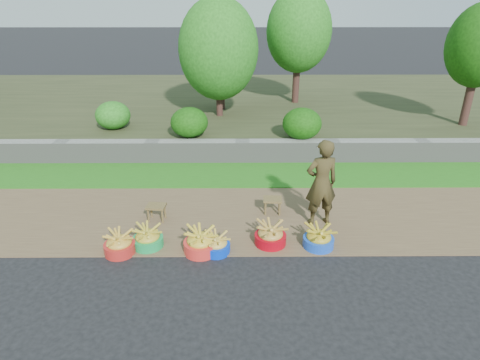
{
  "coord_description": "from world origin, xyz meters",
  "views": [
    {
      "loc": [
        -0.12,
        -5.28,
        3.7
      ],
      "look_at": [
        -0.08,
        1.3,
        0.75
      ],
      "focal_mm": 30.0,
      "sensor_mm": 36.0,
      "label": 1
    }
  ],
  "objects_px": {
    "basin_a": "(119,244)",
    "vendor_woman": "(321,183)",
    "stool_right": "(273,201)",
    "basin_f": "(319,238)",
    "stool_left": "(156,208)",
    "basin_d": "(216,244)",
    "basin_b": "(148,238)",
    "basin_e": "(270,235)",
    "basin_c": "(201,242)"
  },
  "relations": [
    {
      "from": "basin_a",
      "to": "vendor_woman",
      "type": "bearing_deg",
      "value": 15.18
    },
    {
      "from": "basin_d",
      "to": "stool_right",
      "type": "distance_m",
      "value": 1.62
    },
    {
      "from": "basin_d",
      "to": "stool_right",
      "type": "xyz_separation_m",
      "value": [
        1.0,
        1.27,
        0.11
      ]
    },
    {
      "from": "basin_f",
      "to": "basin_e",
      "type": "bearing_deg",
      "value": 173.42
    },
    {
      "from": "basin_b",
      "to": "basin_e",
      "type": "bearing_deg",
      "value": 1.62
    },
    {
      "from": "basin_d",
      "to": "stool_left",
      "type": "height_order",
      "value": "basin_d"
    },
    {
      "from": "basin_a",
      "to": "basin_c",
      "type": "relative_size",
      "value": 0.91
    },
    {
      "from": "basin_e",
      "to": "stool_right",
      "type": "relative_size",
      "value": 1.45
    },
    {
      "from": "basin_c",
      "to": "vendor_woman",
      "type": "bearing_deg",
      "value": 23.39
    },
    {
      "from": "vendor_woman",
      "to": "basin_a",
      "type": "bearing_deg",
      "value": 3.91
    },
    {
      "from": "basin_c",
      "to": "basin_b",
      "type": "bearing_deg",
      "value": 170.06
    },
    {
      "from": "basin_f",
      "to": "stool_right",
      "type": "relative_size",
      "value": 1.39
    },
    {
      "from": "basin_b",
      "to": "basin_f",
      "type": "relative_size",
      "value": 0.99
    },
    {
      "from": "basin_e",
      "to": "vendor_woman",
      "type": "xyz_separation_m",
      "value": [
        0.92,
        0.68,
        0.63
      ]
    },
    {
      "from": "basin_d",
      "to": "basin_f",
      "type": "distance_m",
      "value": 1.67
    },
    {
      "from": "stool_right",
      "to": "basin_a",
      "type": "bearing_deg",
      "value": -153.33
    },
    {
      "from": "basin_f",
      "to": "vendor_woman",
      "type": "bearing_deg",
      "value": 79.74
    },
    {
      "from": "basin_e",
      "to": "stool_left",
      "type": "height_order",
      "value": "basin_e"
    },
    {
      "from": "basin_c",
      "to": "stool_right",
      "type": "bearing_deg",
      "value": 45.14
    },
    {
      "from": "basin_f",
      "to": "stool_right",
      "type": "distance_m",
      "value": 1.32
    },
    {
      "from": "basin_d",
      "to": "stool_right",
      "type": "relative_size",
      "value": 1.23
    },
    {
      "from": "basin_a",
      "to": "basin_e",
      "type": "bearing_deg",
      "value": 5.41
    },
    {
      "from": "basin_c",
      "to": "stool_right",
      "type": "height_order",
      "value": "basin_c"
    },
    {
      "from": "basin_a",
      "to": "stool_right",
      "type": "height_order",
      "value": "basin_a"
    },
    {
      "from": "stool_left",
      "to": "basin_d",
      "type": "bearing_deg",
      "value": -41.9
    },
    {
      "from": "basin_c",
      "to": "basin_f",
      "type": "relative_size",
      "value": 1.09
    },
    {
      "from": "basin_b",
      "to": "stool_right",
      "type": "relative_size",
      "value": 1.38
    },
    {
      "from": "stool_left",
      "to": "vendor_woman",
      "type": "height_order",
      "value": "vendor_woman"
    },
    {
      "from": "basin_f",
      "to": "stool_left",
      "type": "distance_m",
      "value": 2.94
    },
    {
      "from": "basin_d",
      "to": "basin_c",
      "type": "bearing_deg",
      "value": 177.31
    },
    {
      "from": "basin_b",
      "to": "stool_left",
      "type": "height_order",
      "value": "basin_b"
    },
    {
      "from": "basin_b",
      "to": "basin_e",
      "type": "xyz_separation_m",
      "value": [
        2.01,
        0.06,
        0.01
      ]
    },
    {
      "from": "stool_left",
      "to": "vendor_woman",
      "type": "distance_m",
      "value": 2.99
    },
    {
      "from": "basin_c",
      "to": "basin_d",
      "type": "bearing_deg",
      "value": -2.69
    },
    {
      "from": "vendor_woman",
      "to": "basin_c",
      "type": "bearing_deg",
      "value": 12.12
    },
    {
      "from": "stool_right",
      "to": "stool_left",
      "type": "bearing_deg",
      "value": -173.34
    },
    {
      "from": "basin_a",
      "to": "basin_b",
      "type": "xyz_separation_m",
      "value": [
        0.41,
        0.17,
        -0.0
      ]
    },
    {
      "from": "basin_d",
      "to": "stool_right",
      "type": "height_order",
      "value": "basin_d"
    },
    {
      "from": "basin_a",
      "to": "stool_left",
      "type": "bearing_deg",
      "value": 68.51
    },
    {
      "from": "basin_f",
      "to": "stool_right",
      "type": "xyz_separation_m",
      "value": [
        -0.66,
        1.14,
        0.09
      ]
    },
    {
      "from": "basin_e",
      "to": "stool_right",
      "type": "distance_m",
      "value": 1.06
    },
    {
      "from": "stool_right",
      "to": "vendor_woman",
      "type": "xyz_separation_m",
      "value": [
        0.8,
        -0.37,
        0.55
      ]
    },
    {
      "from": "basin_e",
      "to": "basin_c",
      "type": "bearing_deg",
      "value": -169.49
    },
    {
      "from": "basin_b",
      "to": "stool_left",
      "type": "distance_m",
      "value": 0.86
    },
    {
      "from": "basin_c",
      "to": "basin_f",
      "type": "distance_m",
      "value": 1.92
    },
    {
      "from": "basin_d",
      "to": "basin_f",
      "type": "relative_size",
      "value": 0.88
    },
    {
      "from": "basin_d",
      "to": "stool_left",
      "type": "distance_m",
      "value": 1.53
    },
    {
      "from": "basin_a",
      "to": "vendor_woman",
      "type": "xyz_separation_m",
      "value": [
        3.34,
        0.91,
        0.64
      ]
    },
    {
      "from": "basin_b",
      "to": "basin_f",
      "type": "distance_m",
      "value": 2.79
    },
    {
      "from": "stool_left",
      "to": "stool_right",
      "type": "distance_m",
      "value": 2.15
    }
  ]
}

